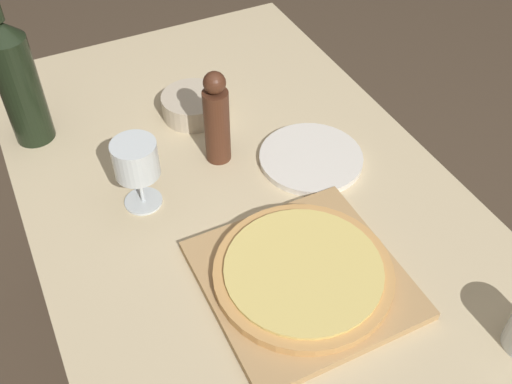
# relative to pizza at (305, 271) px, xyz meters

# --- Properties ---
(dining_table) EXTENTS (0.84, 1.50, 0.75)m
(dining_table) POSITION_rel_pizza_xyz_m (-0.00, 0.18, -0.13)
(dining_table) COLOR #CCB78E
(dining_table) RESTS_ON ground_plane
(cutting_board) EXTENTS (0.34, 0.34, 0.02)m
(cutting_board) POSITION_rel_pizza_xyz_m (0.00, -0.00, -0.02)
(cutting_board) COLOR tan
(cutting_board) RESTS_ON dining_table
(pizza) EXTENTS (0.32, 0.32, 0.02)m
(pizza) POSITION_rel_pizza_xyz_m (0.00, 0.00, 0.00)
(pizza) COLOR tan
(pizza) RESTS_ON cutting_board
(wine_bottle) EXTENTS (0.09, 0.09, 0.38)m
(wine_bottle) POSITION_rel_pizza_xyz_m (-0.34, 0.62, 0.12)
(wine_bottle) COLOR black
(wine_bottle) RESTS_ON dining_table
(pepper_mill) EXTENTS (0.05, 0.05, 0.22)m
(pepper_mill) POSITION_rel_pizza_xyz_m (-0.01, 0.37, 0.07)
(pepper_mill) COLOR #4C2819
(pepper_mill) RESTS_ON dining_table
(wine_glass) EXTENTS (0.09, 0.09, 0.15)m
(wine_glass) POSITION_rel_pizza_xyz_m (-0.19, 0.31, 0.08)
(wine_glass) COLOR silver
(wine_glass) RESTS_ON dining_table
(small_bowl) EXTENTS (0.14, 0.14, 0.05)m
(small_bowl) POSITION_rel_pizza_xyz_m (0.00, 0.53, -0.00)
(small_bowl) COLOR beige
(small_bowl) RESTS_ON dining_table
(dinner_plate) EXTENTS (0.22, 0.22, 0.01)m
(dinner_plate) POSITION_rel_pizza_xyz_m (0.17, 0.27, -0.02)
(dinner_plate) COLOR silver
(dinner_plate) RESTS_ON dining_table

